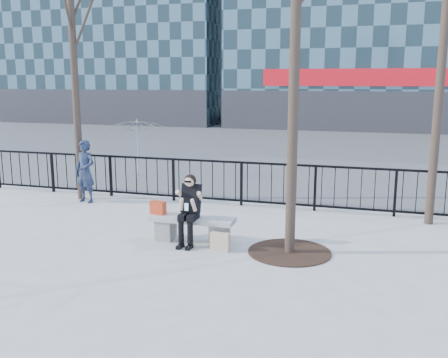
# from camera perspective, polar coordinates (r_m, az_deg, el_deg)

# --- Properties ---
(ground) EXTENTS (120.00, 120.00, 0.00)m
(ground) POSITION_cam_1_polar(r_m,az_deg,el_deg) (9.72, -3.63, -7.13)
(ground) COLOR #9C9D97
(ground) RESTS_ON ground
(street_surface) EXTENTS (60.00, 23.00, 0.01)m
(street_surface) POSITION_cam_1_polar(r_m,az_deg,el_deg) (24.06, 8.71, 3.85)
(street_surface) COLOR #474747
(street_surface) RESTS_ON ground
(railing) EXTENTS (14.00, 0.06, 1.10)m
(railing) POSITION_cam_1_polar(r_m,az_deg,el_deg) (12.34, 1.11, -0.47)
(railing) COLOR black
(railing) RESTS_ON ground
(tree_left) EXTENTS (2.80, 2.80, 6.50)m
(tree_left) POSITION_cam_1_polar(r_m,az_deg,el_deg) (13.39, -17.13, 18.52)
(tree_left) COLOR black
(tree_left) RESTS_ON ground
(tree_grate) EXTENTS (1.50, 1.50, 0.02)m
(tree_grate) POSITION_cam_1_polar(r_m,az_deg,el_deg) (9.17, 7.49, -8.27)
(tree_grate) COLOR black
(tree_grate) RESTS_ON ground
(bench_main) EXTENTS (1.65, 0.46, 0.49)m
(bench_main) POSITION_cam_1_polar(r_m,az_deg,el_deg) (9.63, -3.65, -5.43)
(bench_main) COLOR slate
(bench_main) RESTS_ON ground
(seated_woman) EXTENTS (0.50, 0.64, 1.34)m
(seated_woman) POSITION_cam_1_polar(r_m,az_deg,el_deg) (9.38, -4.01, -3.54)
(seated_woman) COLOR black
(seated_woman) RESTS_ON ground
(handbag) EXTENTS (0.33, 0.20, 0.25)m
(handbag) POSITION_cam_1_polar(r_m,az_deg,el_deg) (9.82, -7.55, -3.27)
(handbag) COLOR #B83416
(handbag) RESTS_ON bench_main
(shopping_bag) EXTENTS (0.36, 0.16, 0.33)m
(shopping_bag) POSITION_cam_1_polar(r_m,az_deg,el_deg) (9.15, -0.43, -7.19)
(shopping_bag) COLOR beige
(shopping_bag) RESTS_ON ground
(standing_man) EXTENTS (0.64, 0.48, 1.59)m
(standing_man) POSITION_cam_1_polar(r_m,az_deg,el_deg) (13.05, -15.58, 0.84)
(standing_man) COLOR black
(standing_man) RESTS_ON ground
(vendor_umbrella) EXTENTS (2.28, 2.32, 1.86)m
(vendor_umbrella) POSITION_cam_1_polar(r_m,az_deg,el_deg) (16.29, -9.88, 3.59)
(vendor_umbrella) COLOR yellow
(vendor_umbrella) RESTS_ON ground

